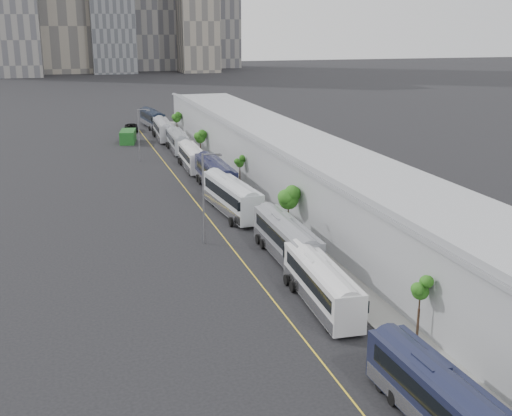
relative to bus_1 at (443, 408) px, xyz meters
name	(u,v)px	position (x,y,z in m)	size (l,w,h in m)	color
sidewalk	(314,226)	(7.20, 36.89, -1.49)	(10.00, 170.00, 0.12)	gray
lane_line	(222,235)	(-3.30, 36.89, -1.54)	(0.12, 160.00, 0.02)	gold
depot	(349,194)	(11.19, 36.89, 1.96)	(12.45, 160.40, 7.20)	gray
bus_1	(443,408)	(0.00, 0.00, 0.00)	(3.00, 12.67, 3.68)	#151931
bus_2	(321,288)	(0.02, 17.39, -0.02)	(3.12, 12.53, 3.63)	silver
bus_3	(286,243)	(0.90, 28.26, 0.08)	(2.94, 13.24, 3.86)	slate
bus_4	(232,199)	(-0.18, 44.77, 0.17)	(3.93, 14.16, 4.09)	silver
bus_5	(215,177)	(0.56, 56.45, 0.17)	(3.09, 13.95, 4.08)	#161831
bus_6	(192,159)	(0.07, 70.40, -0.03)	(2.85, 12.43, 3.62)	white
bus_7	(178,143)	(0.49, 85.53, -0.02)	(3.03, 12.52, 3.63)	gray
bus_8	(163,131)	(-0.07, 98.79, 0.08)	(3.22, 13.31, 3.86)	#AAABB4
bus_9	(152,120)	(0.08, 115.25, 0.06)	(3.84, 13.26, 3.82)	black
tree_1	(420,290)	(4.39, 10.11, 2.19)	(1.23, 1.23, 4.48)	black
tree_2	(289,197)	(3.90, 36.27, 2.34)	(2.20, 2.20, 5.02)	black
tree_3	(240,163)	(4.43, 58.07, 1.60)	(1.14, 1.14, 3.83)	black
tree_4	(200,136)	(4.06, 83.06, 1.35)	(1.88, 1.88, 3.86)	black
tree_5	(177,117)	(4.15, 107.43, 1.47)	(1.70, 1.70, 3.90)	black
street_lamp_near	(205,193)	(-5.47, 34.83, 3.82)	(2.04, 0.22, 9.35)	#59595E
street_lamp_far	(140,131)	(-6.76, 79.11, 3.38)	(2.04, 0.22, 8.51)	#59595E
shipping_container	(128,137)	(-7.09, 96.94, -0.36)	(2.66, 6.32, 2.38)	#174A19
suv	(132,128)	(-4.95, 110.80, -0.75)	(2.66, 5.76, 1.60)	black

